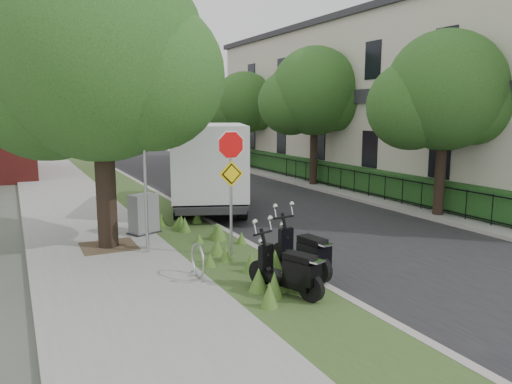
% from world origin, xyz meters
% --- Properties ---
extents(ground, '(120.00, 120.00, 0.00)m').
position_xyz_m(ground, '(0.00, 0.00, 0.00)').
color(ground, '#4C5147').
rests_on(ground, ground).
extents(sidewalk_near, '(3.50, 60.00, 0.12)m').
position_xyz_m(sidewalk_near, '(-4.25, 10.00, 0.06)').
color(sidewalk_near, gray).
rests_on(sidewalk_near, ground).
extents(verge, '(2.00, 60.00, 0.12)m').
position_xyz_m(verge, '(-1.50, 10.00, 0.06)').
color(verge, '#324B20').
rests_on(verge, ground).
extents(kerb_near, '(0.20, 60.00, 0.13)m').
position_xyz_m(kerb_near, '(-0.50, 10.00, 0.07)').
color(kerb_near, '#9E9991').
rests_on(kerb_near, ground).
extents(road, '(7.00, 60.00, 0.01)m').
position_xyz_m(road, '(3.00, 10.00, 0.01)').
color(road, black).
rests_on(road, ground).
extents(kerb_far, '(0.20, 60.00, 0.13)m').
position_xyz_m(kerb_far, '(6.50, 10.00, 0.07)').
color(kerb_far, '#9E9991').
rests_on(kerb_far, ground).
extents(footpath_far, '(3.20, 60.00, 0.12)m').
position_xyz_m(footpath_far, '(8.20, 10.00, 0.06)').
color(footpath_far, gray).
rests_on(footpath_far, ground).
extents(street_tree_main, '(6.21, 5.54, 7.66)m').
position_xyz_m(street_tree_main, '(-4.08, 2.86, 4.80)').
color(street_tree_main, black).
rests_on(street_tree_main, ground).
extents(bare_post, '(0.08, 0.08, 4.00)m').
position_xyz_m(bare_post, '(-3.20, 1.80, 2.12)').
color(bare_post, '#A5A8AD').
rests_on(bare_post, ground).
extents(bike_hoop, '(0.06, 0.78, 0.77)m').
position_xyz_m(bike_hoop, '(-2.70, -0.60, 0.50)').
color(bike_hoop, '#A5A8AD').
rests_on(bike_hoop, ground).
extents(sign_assembly, '(0.94, 0.08, 3.22)m').
position_xyz_m(sign_assembly, '(-1.40, 0.58, 2.33)').
color(sign_assembly, '#A5A8AD').
rests_on(sign_assembly, ground).
extents(fence_far, '(0.04, 24.00, 1.00)m').
position_xyz_m(fence_far, '(7.20, 10.00, 0.67)').
color(fence_far, black).
rests_on(fence_far, ground).
extents(hedge_far, '(1.00, 24.00, 1.10)m').
position_xyz_m(hedge_far, '(7.90, 10.00, 0.67)').
color(hedge_far, '#173F16').
rests_on(hedge_far, footpath_far).
extents(terrace_houses, '(7.40, 26.40, 8.20)m').
position_xyz_m(terrace_houses, '(11.49, 10.00, 4.16)').
color(terrace_houses, beige).
rests_on(terrace_houses, ground).
extents(far_tree_a, '(4.60, 4.10, 6.22)m').
position_xyz_m(far_tree_a, '(6.94, 2.05, 4.13)').
color(far_tree_a, black).
rests_on(far_tree_a, ground).
extents(far_tree_b, '(4.83, 4.31, 6.56)m').
position_xyz_m(far_tree_b, '(6.94, 10.05, 4.37)').
color(far_tree_b, black).
rests_on(far_tree_b, ground).
extents(far_tree_c, '(4.37, 3.89, 5.93)m').
position_xyz_m(far_tree_c, '(6.94, 18.04, 3.95)').
color(far_tree_c, black).
rests_on(far_tree_c, ground).
extents(scooter_near, '(0.84, 1.75, 0.87)m').
position_xyz_m(scooter_near, '(-1.42, -2.45, 0.54)').
color(scooter_near, black).
rests_on(scooter_near, ground).
extents(scooter_far, '(0.59, 1.91, 0.91)m').
position_xyz_m(scooter_far, '(-0.57, -1.59, 0.56)').
color(scooter_far, black).
rests_on(scooter_far, ground).
extents(box_truck, '(4.21, 6.46, 2.73)m').
position_xyz_m(box_truck, '(0.29, 6.55, 1.78)').
color(box_truck, '#262628').
rests_on(box_truck, ground).
extents(utility_cabinet, '(1.03, 0.89, 1.16)m').
position_xyz_m(utility_cabinet, '(-2.80, 3.83, 0.68)').
color(utility_cabinet, '#262628').
rests_on(utility_cabinet, ground).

